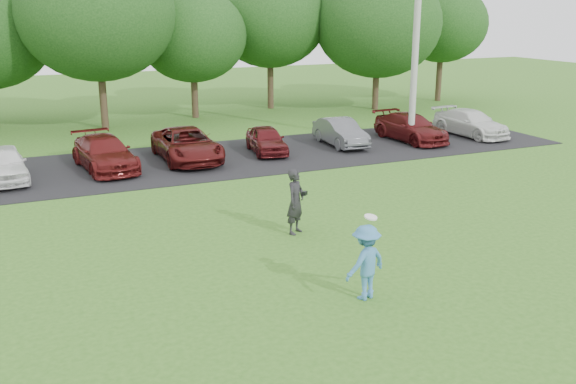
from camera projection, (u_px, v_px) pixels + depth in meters
ground at (354, 293)px, 13.62m from camera, size 100.00×100.00×0.00m
parking_lot at (191, 161)px, 25.05m from camera, size 32.00×6.50×0.03m
utility_pole at (416, 36)px, 26.87m from camera, size 0.28×0.28×9.32m
frisbee_player at (366, 262)px, 13.16m from camera, size 1.16×0.87×1.79m
camera_bystander at (296, 202)px, 16.96m from camera, size 0.77×0.73×1.76m
parked_cars at (164, 148)px, 24.54m from camera, size 28.79×4.94×1.25m
tree_row at (165, 25)px, 32.85m from camera, size 42.39×9.85×8.64m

